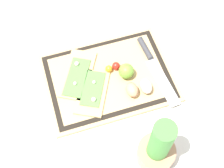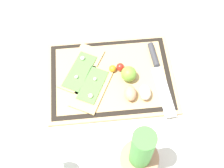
{
  "view_description": "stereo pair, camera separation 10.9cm",
  "coord_description": "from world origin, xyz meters",
  "px_view_note": "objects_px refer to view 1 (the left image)",
  "views": [
    {
      "loc": [
        0.16,
        0.55,
        0.99
      ],
      "look_at": [
        0.0,
        0.04,
        0.03
      ],
      "focal_mm": 50.0,
      "sensor_mm": 36.0,
      "label": 1
    },
    {
      "loc": [
        0.05,
        0.57,
        0.99
      ],
      "look_at": [
        0.0,
        0.04,
        0.03
      ],
      "focal_mm": 50.0,
      "sensor_mm": 36.0,
      "label": 2
    }
  ],
  "objects_px": {
    "egg_pink": "(146,86)",
    "lime": "(126,71)",
    "pizza_slice_far": "(92,92)",
    "herb_pot": "(158,149)",
    "pizza_slice_near": "(78,75)",
    "egg_brown": "(132,90)",
    "knife": "(151,59)",
    "cherry_tomato_red": "(116,66)",
    "cherry_tomato_yellow": "(109,69)"
  },
  "relations": [
    {
      "from": "pizza_slice_near",
      "to": "pizza_slice_far",
      "type": "bearing_deg",
      "value": 111.76
    },
    {
      "from": "egg_pink",
      "to": "cherry_tomato_red",
      "type": "xyz_separation_m",
      "value": [
        0.07,
        -0.11,
        -0.01
      ]
    },
    {
      "from": "herb_pot",
      "to": "egg_brown",
      "type": "bearing_deg",
      "value": -90.86
    },
    {
      "from": "knife",
      "to": "herb_pot",
      "type": "bearing_deg",
      "value": 71.32
    },
    {
      "from": "pizza_slice_near",
      "to": "egg_pink",
      "type": "bearing_deg",
      "value": 149.74
    },
    {
      "from": "egg_pink",
      "to": "cherry_tomato_red",
      "type": "distance_m",
      "value": 0.14
    },
    {
      "from": "egg_pink",
      "to": "pizza_slice_far",
      "type": "bearing_deg",
      "value": -13.32
    },
    {
      "from": "cherry_tomato_red",
      "to": "cherry_tomato_yellow",
      "type": "bearing_deg",
      "value": 6.93
    },
    {
      "from": "pizza_slice_far",
      "to": "egg_pink",
      "type": "distance_m",
      "value": 0.19
    },
    {
      "from": "pizza_slice_far",
      "to": "egg_brown",
      "type": "bearing_deg",
      "value": 162.51
    },
    {
      "from": "pizza_slice_near",
      "to": "pizza_slice_far",
      "type": "height_order",
      "value": "same"
    },
    {
      "from": "egg_brown",
      "to": "cherry_tomato_red",
      "type": "bearing_deg",
      "value": -78.95
    },
    {
      "from": "egg_brown",
      "to": "cherry_tomato_red",
      "type": "height_order",
      "value": "egg_brown"
    },
    {
      "from": "pizza_slice_near",
      "to": "lime",
      "type": "xyz_separation_m",
      "value": [
        -0.17,
        0.05,
        0.02
      ]
    },
    {
      "from": "pizza_slice_far",
      "to": "egg_brown",
      "type": "relative_size",
      "value": 3.51
    },
    {
      "from": "pizza_slice_near",
      "to": "herb_pot",
      "type": "xyz_separation_m",
      "value": [
        -0.16,
        0.36,
        0.06
      ]
    },
    {
      "from": "pizza_slice_near",
      "to": "lime",
      "type": "relative_size",
      "value": 4.09
    },
    {
      "from": "knife",
      "to": "cherry_tomato_red",
      "type": "distance_m",
      "value": 0.13
    },
    {
      "from": "egg_pink",
      "to": "herb_pot",
      "type": "distance_m",
      "value": 0.24
    },
    {
      "from": "egg_brown",
      "to": "lime",
      "type": "bearing_deg",
      "value": -92.58
    },
    {
      "from": "knife",
      "to": "lime",
      "type": "relative_size",
      "value": 5.47
    },
    {
      "from": "cherry_tomato_red",
      "to": "herb_pot",
      "type": "relative_size",
      "value": 0.12
    },
    {
      "from": "egg_pink",
      "to": "herb_pot",
      "type": "xyz_separation_m",
      "value": [
        0.05,
        0.23,
        0.05
      ]
    },
    {
      "from": "knife",
      "to": "herb_pot",
      "type": "relative_size",
      "value": 1.24
    },
    {
      "from": "egg_pink",
      "to": "cherry_tomato_red",
      "type": "relative_size",
      "value": 2.01
    },
    {
      "from": "egg_pink",
      "to": "herb_pot",
      "type": "relative_size",
      "value": 0.24
    },
    {
      "from": "egg_pink",
      "to": "egg_brown",
      "type": "bearing_deg",
      "value": -1.84
    },
    {
      "from": "pizza_slice_far",
      "to": "herb_pot",
      "type": "height_order",
      "value": "herb_pot"
    },
    {
      "from": "cherry_tomato_red",
      "to": "pizza_slice_near",
      "type": "bearing_deg",
      "value": -4.35
    },
    {
      "from": "pizza_slice_near",
      "to": "egg_brown",
      "type": "distance_m",
      "value": 0.21
    },
    {
      "from": "cherry_tomato_yellow",
      "to": "knife",
      "type": "bearing_deg",
      "value": 178.85
    },
    {
      "from": "egg_pink",
      "to": "lime",
      "type": "xyz_separation_m",
      "value": [
        0.05,
        -0.07,
        0.01
      ]
    },
    {
      "from": "pizza_slice_near",
      "to": "cherry_tomato_red",
      "type": "distance_m",
      "value": 0.14
    },
    {
      "from": "egg_brown",
      "to": "egg_pink",
      "type": "xyz_separation_m",
      "value": [
        -0.05,
        0.0,
        0.0
      ]
    },
    {
      "from": "pizza_slice_far",
      "to": "pizza_slice_near",
      "type": "bearing_deg",
      "value": -68.24
    },
    {
      "from": "egg_brown",
      "to": "egg_pink",
      "type": "distance_m",
      "value": 0.05
    },
    {
      "from": "knife",
      "to": "cherry_tomato_red",
      "type": "xyz_separation_m",
      "value": [
        0.13,
        -0.01,
        0.01
      ]
    },
    {
      "from": "pizza_slice_far",
      "to": "cherry_tomato_yellow",
      "type": "bearing_deg",
      "value": -140.07
    },
    {
      "from": "egg_pink",
      "to": "herb_pot",
      "type": "height_order",
      "value": "herb_pot"
    },
    {
      "from": "knife",
      "to": "egg_pink",
      "type": "relative_size",
      "value": 5.21
    },
    {
      "from": "knife",
      "to": "lime",
      "type": "distance_m",
      "value": 0.11
    },
    {
      "from": "knife",
      "to": "egg_pink",
      "type": "distance_m",
      "value": 0.12
    },
    {
      "from": "cherry_tomato_yellow",
      "to": "egg_pink",
      "type": "bearing_deg",
      "value": 132.21
    },
    {
      "from": "pizza_slice_far",
      "to": "herb_pot",
      "type": "relative_size",
      "value": 0.83
    },
    {
      "from": "pizza_slice_near",
      "to": "lime",
      "type": "height_order",
      "value": "lime"
    },
    {
      "from": "pizza_slice_far",
      "to": "egg_brown",
      "type": "distance_m",
      "value": 0.14
    },
    {
      "from": "lime",
      "to": "egg_pink",
      "type": "bearing_deg",
      "value": 122.36
    },
    {
      "from": "pizza_slice_far",
      "to": "knife",
      "type": "xyz_separation_m",
      "value": [
        -0.24,
        -0.06,
        0.0
      ]
    },
    {
      "from": "lime",
      "to": "pizza_slice_far",
      "type": "bearing_deg",
      "value": 13.07
    },
    {
      "from": "lime",
      "to": "herb_pot",
      "type": "distance_m",
      "value": 0.31
    }
  ]
}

